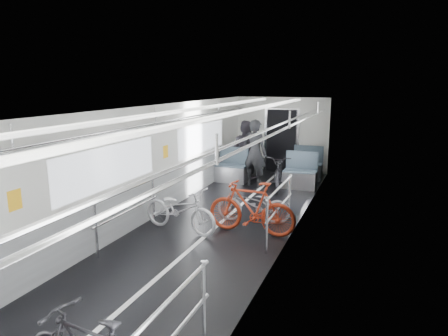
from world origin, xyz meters
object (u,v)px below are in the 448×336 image
(bike_aisle, at_px, (279,171))
(bike_right_far, at_px, (251,208))
(bike_left_far, at_px, (180,210))
(person_seated, at_px, (245,149))
(bike_right_mid, at_px, (253,204))
(person_standing, at_px, (255,153))

(bike_aisle, bearing_deg, bike_right_far, -95.11)
(bike_left_far, bearing_deg, person_seated, 13.25)
(bike_right_mid, xyz_separation_m, bike_right_far, (0.15, -0.60, 0.12))
(bike_aisle, distance_m, person_standing, 0.85)
(bike_left_far, relative_size, person_seated, 0.96)
(bike_left_far, xyz_separation_m, bike_right_mid, (1.19, 0.98, -0.04))
(bike_right_far, xyz_separation_m, person_seated, (-1.58, 4.38, 0.35))
(person_standing, relative_size, person_seated, 1.07)
(bike_left_far, height_order, person_standing, person_standing)
(bike_aisle, bearing_deg, person_standing, 170.13)
(bike_right_mid, height_order, person_seated, person_seated)
(bike_right_far, xyz_separation_m, bike_aisle, (-0.29, 3.51, -0.04))
(bike_aisle, height_order, person_standing, person_standing)
(bike_right_mid, bearing_deg, bike_aisle, 174.30)
(bike_left_far, height_order, bike_aisle, bike_aisle)
(bike_right_mid, bearing_deg, bike_right_far, 5.13)
(bike_aisle, distance_m, person_seated, 1.60)
(person_standing, bearing_deg, bike_right_mid, 117.51)
(bike_right_mid, xyz_separation_m, bike_aisle, (-0.15, 2.91, 0.08))
(bike_right_far, height_order, person_standing, person_standing)
(person_standing, bearing_deg, bike_right_far, 117.05)
(bike_right_far, distance_m, person_standing, 3.68)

